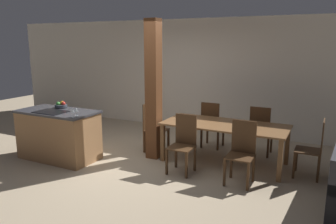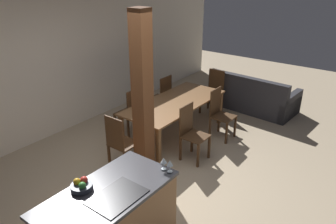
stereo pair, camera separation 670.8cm
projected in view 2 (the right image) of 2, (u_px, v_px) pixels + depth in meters
ground_plane at (155, 185)px, 4.99m from camera, size 16.00×16.00×0.00m
wall_back at (39, 69)px, 5.93m from camera, size 11.20×0.08×2.70m
fruit_bowl at (81, 185)px, 3.40m from camera, size 0.23×0.23×0.11m
wine_glass_near at (170, 163)px, 3.65m from camera, size 0.07×0.07×0.15m
wine_glass_middle at (164, 161)px, 3.70m from camera, size 0.07×0.07×0.15m
dining_table at (175, 105)px, 6.20m from camera, size 2.19×0.97×0.72m
dining_chair_near_left at (191, 132)px, 5.51m from camera, size 0.40×0.40×0.97m
dining_chair_near_right at (220, 113)px, 6.23m from camera, size 0.40×0.40×0.97m
dining_chair_far_left at (130, 112)px, 6.28m from camera, size 0.40×0.40×0.97m
dining_chair_far_right at (162, 97)px, 7.00m from camera, size 0.40×0.40×0.97m
dining_chair_head_end at (120, 142)px, 5.18m from camera, size 0.40×0.40×0.97m
dining_chair_foot_end at (213, 91)px, 7.33m from camera, size 0.40×0.40×0.97m
couch at (252, 97)px, 7.59m from camera, size 1.05×1.97×0.85m
timber_post at (143, 97)px, 4.84m from camera, size 0.24×0.24×2.56m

